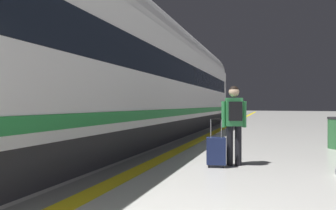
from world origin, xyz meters
The scene contains 6 objects.
safety_line_strip centered at (-1.01, 10.00, 0.00)m, with size 0.36×80.00×0.01m, color yellow.
tactile_edge_band centered at (-1.33, 10.00, 0.00)m, with size 0.61×80.00×0.01m, color slate.
high_speed_train centered at (-3.10, 6.90, 2.50)m, with size 2.94×27.30×4.97m.
passenger_near centered at (0.68, 5.58, 0.98)m, with size 0.50×0.39×1.66m.
suitcase_near centered at (0.35, 5.30, 0.33)m, with size 0.42×0.31×0.99m.
waste_bin centered at (3.16, 8.79, 0.46)m, with size 0.46×0.46×0.91m.
Camera 1 is at (1.37, -0.07, 1.26)m, focal length 28.43 mm.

